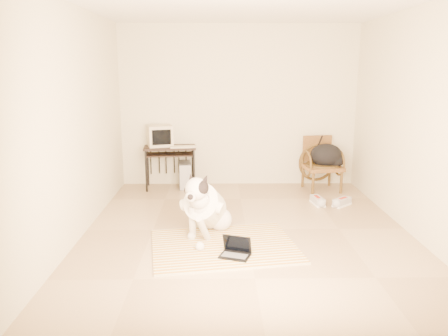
{
  "coord_description": "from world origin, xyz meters",
  "views": [
    {
      "loc": [
        -0.36,
        -5.18,
        1.98
      ],
      "look_at": [
        -0.28,
        -0.2,
        0.84
      ],
      "focal_mm": 35.0,
      "sensor_mm": 36.0,
      "label": 1
    }
  ],
  "objects_px": {
    "laptop": "(236,251)",
    "crt_monitor": "(160,136)",
    "pc_tower": "(185,175)",
    "rattan_chair": "(321,163)",
    "backpack": "(328,156)",
    "dog": "(205,208)",
    "computer_desk": "(170,153)"
  },
  "relations": [
    {
      "from": "computer_desk",
      "to": "crt_monitor",
      "type": "distance_m",
      "value": 0.33
    },
    {
      "from": "laptop",
      "to": "backpack",
      "type": "bearing_deg",
      "value": 58.33
    },
    {
      "from": "laptop",
      "to": "crt_monitor",
      "type": "bearing_deg",
      "value": 111.92
    },
    {
      "from": "computer_desk",
      "to": "crt_monitor",
      "type": "bearing_deg",
      "value": 156.63
    },
    {
      "from": "dog",
      "to": "rattan_chair",
      "type": "height_order",
      "value": "rattan_chair"
    },
    {
      "from": "computer_desk",
      "to": "crt_monitor",
      "type": "xyz_separation_m",
      "value": [
        -0.17,
        0.07,
        0.27
      ]
    },
    {
      "from": "crt_monitor",
      "to": "rattan_chair",
      "type": "xyz_separation_m",
      "value": [
        2.68,
        -0.19,
        -0.44
      ]
    },
    {
      "from": "pc_tower",
      "to": "backpack",
      "type": "bearing_deg",
      "value": -5.8
    },
    {
      "from": "pc_tower",
      "to": "backpack",
      "type": "xyz_separation_m",
      "value": [
        2.35,
        -0.24,
        0.36
      ]
    },
    {
      "from": "crt_monitor",
      "to": "rattan_chair",
      "type": "relative_size",
      "value": 0.54
    },
    {
      "from": "laptop",
      "to": "crt_monitor",
      "type": "xyz_separation_m",
      "value": [
        -1.15,
        2.87,
        0.81
      ]
    },
    {
      "from": "dog",
      "to": "rattan_chair",
      "type": "relative_size",
      "value": 1.32
    },
    {
      "from": "computer_desk",
      "to": "pc_tower",
      "type": "height_order",
      "value": "computer_desk"
    },
    {
      "from": "computer_desk",
      "to": "laptop",
      "type": "bearing_deg",
      "value": -70.54
    },
    {
      "from": "laptop",
      "to": "pc_tower",
      "type": "relative_size",
      "value": 0.77
    },
    {
      "from": "laptop",
      "to": "crt_monitor",
      "type": "height_order",
      "value": "crt_monitor"
    },
    {
      "from": "pc_tower",
      "to": "backpack",
      "type": "height_order",
      "value": "backpack"
    },
    {
      "from": "laptop",
      "to": "pc_tower",
      "type": "xyz_separation_m",
      "value": [
        -0.75,
        2.84,
        0.14
      ]
    },
    {
      "from": "rattan_chair",
      "to": "backpack",
      "type": "distance_m",
      "value": 0.18
    },
    {
      "from": "computer_desk",
      "to": "crt_monitor",
      "type": "height_order",
      "value": "crt_monitor"
    },
    {
      "from": "pc_tower",
      "to": "rattan_chair",
      "type": "distance_m",
      "value": 2.29
    },
    {
      "from": "dog",
      "to": "computer_desk",
      "type": "distance_m",
      "value": 2.23
    },
    {
      "from": "laptop",
      "to": "crt_monitor",
      "type": "distance_m",
      "value": 3.19
    },
    {
      "from": "crt_monitor",
      "to": "backpack",
      "type": "distance_m",
      "value": 2.79
    },
    {
      "from": "dog",
      "to": "backpack",
      "type": "distance_m",
      "value": 2.75
    },
    {
      "from": "laptop",
      "to": "pc_tower",
      "type": "height_order",
      "value": "pc_tower"
    },
    {
      "from": "dog",
      "to": "laptop",
      "type": "bearing_deg",
      "value": -63.09
    },
    {
      "from": "laptop",
      "to": "computer_desk",
      "type": "height_order",
      "value": "computer_desk"
    },
    {
      "from": "laptop",
      "to": "rattan_chair",
      "type": "distance_m",
      "value": 3.1
    },
    {
      "from": "laptop",
      "to": "crt_monitor",
      "type": "relative_size",
      "value": 0.77
    },
    {
      "from": "laptop",
      "to": "rattan_chair",
      "type": "relative_size",
      "value": 0.42
    },
    {
      "from": "dog",
      "to": "crt_monitor",
      "type": "height_order",
      "value": "crt_monitor"
    }
  ]
}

